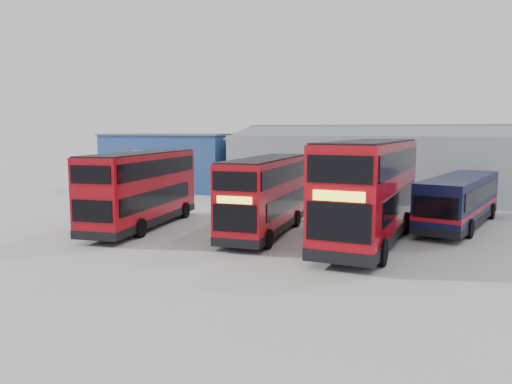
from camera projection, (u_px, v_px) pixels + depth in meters
name	position (u px, v px, depth m)	size (l,w,h in m)	color
ground_plane	(232.00, 237.00, 25.52)	(120.00, 120.00, 0.00)	#9C9D98
office_block	(177.00, 161.00, 46.98)	(12.30, 8.32, 5.12)	navy
maintenance_shed	(424.00, 165.00, 40.60)	(30.50, 12.00, 5.89)	gray
double_decker_left	(142.00, 190.00, 27.73)	(3.73, 10.16, 4.21)	#A10912
double_decker_centre	(266.00, 196.00, 26.02)	(2.96, 9.60, 4.00)	#A10912
double_decker_right	(370.00, 192.00, 23.84)	(3.31, 11.76, 4.93)	#A10912
single_decker_blue	(459.00, 202.00, 28.02)	(4.48, 10.72, 2.84)	#0B1433
panel_van	(119.00, 180.00, 42.50)	(2.86, 5.10, 2.11)	white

